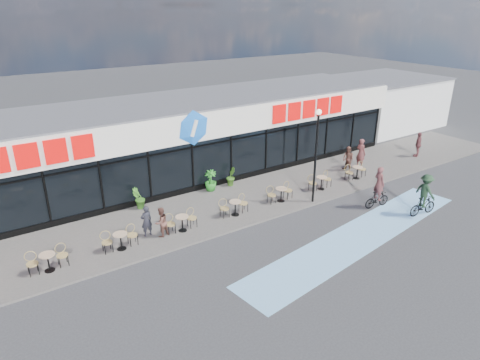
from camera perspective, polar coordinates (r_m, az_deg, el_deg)
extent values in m
plane|color=#28282B|center=(18.82, 3.96, -8.92)|extent=(120.00, 120.00, 0.00)
cube|color=#4F4B46|center=(22.08, -3.14, -3.76)|extent=(44.00, 5.00, 0.10)
cube|color=#699AC7|center=(20.35, 15.65, -7.19)|extent=(14.17, 4.13, 0.01)
cube|color=black|center=(26.08, -9.40, 3.59)|extent=(30.00, 6.00, 3.00)
cube|color=beige|center=(25.33, -9.58, 8.32)|extent=(30.60, 6.30, 1.50)
cube|color=#47474C|center=(25.28, -9.84, 10.14)|extent=(30.60, 6.30, 0.10)
cube|color=navy|center=(22.99, -6.44, 5.25)|extent=(30.60, 0.08, 0.18)
cube|color=black|center=(23.12, -6.41, 4.31)|extent=(30.00, 0.06, 0.08)
cube|color=black|center=(23.99, -6.18, -1.26)|extent=(30.00, 0.10, 0.40)
cube|color=#C40807|center=(20.34, -26.57, 2.91)|extent=(5.63, 0.18, 1.10)
cube|color=#C40807|center=(27.06, 9.12, 9.35)|extent=(5.63, 0.18, 1.10)
ellipsoid|color=blue|center=(22.56, -6.22, 6.91)|extent=(1.90, 0.24, 1.90)
cylinder|color=black|center=(21.43, -24.33, -2.42)|extent=(0.10, 0.10, 3.00)
cylinder|color=black|center=(21.85, -17.96, -0.99)|extent=(0.10, 0.10, 3.00)
cylinder|color=black|center=(22.55, -11.92, 0.37)|extent=(0.10, 0.10, 3.00)
cylinder|color=black|center=(23.50, -6.29, 1.64)|extent=(0.10, 0.10, 3.00)
cylinder|color=black|center=(24.66, -1.15, 2.79)|extent=(0.10, 0.10, 3.00)
cylinder|color=black|center=(26.02, 3.51, 3.80)|extent=(0.10, 0.10, 3.00)
cylinder|color=black|center=(27.53, 7.68, 4.69)|extent=(0.10, 0.10, 3.00)
cylinder|color=black|center=(29.18, 11.42, 5.46)|extent=(0.10, 0.10, 3.00)
cylinder|color=black|center=(30.94, 14.75, 6.13)|extent=(0.10, 0.10, 3.00)
cylinder|color=black|center=(32.80, 17.72, 6.70)|extent=(0.10, 0.10, 3.00)
cube|color=beige|center=(39.34, 18.44, 9.84)|extent=(9.00, 7.00, 4.00)
cube|color=#47474C|center=(38.98, 18.81, 12.77)|extent=(9.20, 7.20, 0.12)
cylinder|color=black|center=(22.11, 10.03, 2.71)|extent=(0.12, 0.12, 4.70)
sphere|color=#FFF2CC|center=(21.43, 10.47, 8.90)|extent=(0.28, 0.28, 0.28)
cylinder|color=tan|center=(18.31, -24.36, -9.07)|extent=(0.60, 0.60, 0.04)
cylinder|color=black|center=(18.48, -24.18, -10.01)|extent=(0.06, 0.06, 0.70)
cylinder|color=black|center=(18.66, -24.01, -10.95)|extent=(0.40, 0.40, 0.02)
cylinder|color=tan|center=(18.78, -15.71, -6.97)|extent=(0.60, 0.60, 0.04)
cylinder|color=black|center=(18.95, -15.60, -7.89)|extent=(0.06, 0.06, 0.70)
cylinder|color=black|center=(19.13, -15.49, -8.83)|extent=(0.40, 0.40, 0.02)
cylinder|color=tan|center=(19.68, -7.74, -4.87)|extent=(0.60, 0.60, 0.04)
cylinder|color=black|center=(19.84, -7.69, -5.77)|extent=(0.06, 0.06, 0.70)
cylinder|color=black|center=(20.01, -7.64, -6.68)|extent=(0.40, 0.40, 0.02)
cylinder|color=tan|center=(20.94, -0.64, -2.91)|extent=(0.60, 0.60, 0.04)
cylinder|color=black|center=(21.09, -0.64, -3.77)|extent=(0.06, 0.06, 0.70)
cylinder|color=black|center=(21.25, -0.64, -4.64)|extent=(0.40, 0.40, 0.02)
cylinder|color=tan|center=(22.50, 5.54, -1.16)|extent=(0.60, 0.60, 0.04)
cylinder|color=black|center=(22.64, 5.51, -1.97)|extent=(0.06, 0.06, 0.70)
cylinder|color=black|center=(22.79, 5.47, -2.79)|extent=(0.40, 0.40, 0.02)
cylinder|color=tan|center=(24.31, 10.86, 0.36)|extent=(0.60, 0.60, 0.04)
cylinder|color=black|center=(24.44, 10.80, -0.40)|extent=(0.06, 0.06, 0.70)
cylinder|color=black|center=(24.58, 10.74, -1.17)|extent=(0.40, 0.40, 0.02)
cylinder|color=tan|center=(26.31, 15.40, 1.66)|extent=(0.60, 0.60, 0.04)
cylinder|color=black|center=(26.43, 15.33, 0.95)|extent=(0.06, 0.06, 0.70)
cylinder|color=black|center=(26.56, 15.25, 0.23)|extent=(0.40, 0.40, 0.02)
imported|color=#2D601B|center=(22.24, -13.34, -2.40)|extent=(0.69, 0.58, 1.14)
imported|color=#1F681D|center=(23.83, -3.97, -0.07)|extent=(0.92, 0.92, 1.18)
imported|color=#35621C|center=(24.49, -1.24, 0.48)|extent=(0.75, 0.75, 1.07)
imported|color=black|center=(19.56, -12.37, -5.35)|extent=(0.57, 0.40, 1.46)
imported|color=brown|center=(19.41, -10.47, -5.54)|extent=(0.81, 0.72, 1.39)
imported|color=#503129|center=(27.40, 14.22, 2.74)|extent=(0.60, 0.76, 1.56)
imported|color=brown|center=(28.19, 15.81, 3.47)|extent=(0.46, 0.69, 1.88)
imported|color=brown|center=(31.58, 22.69, 4.42)|extent=(1.09, 0.80, 1.72)
imported|color=black|center=(23.13, 23.19, -3.17)|extent=(1.70, 0.69, 0.99)
imported|color=#1B321F|center=(22.82, 23.50, -1.33)|extent=(0.78, 1.18, 1.71)
imported|color=black|center=(23.19, 17.81, -2.44)|extent=(1.55, 0.63, 0.91)
imported|color=brown|center=(22.85, 18.07, -0.42)|extent=(0.51, 0.70, 1.78)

